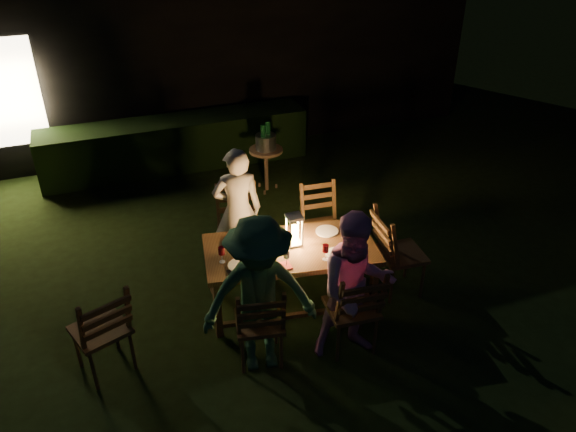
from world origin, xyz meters
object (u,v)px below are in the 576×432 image
object	(u,v)px
person_opp_left	(259,297)
bottle_table	(266,239)
side_table	(266,154)
chair_near_right	(351,322)
bottle_bucket_b	(268,137)
chair_near_left	(260,336)
chair_far_right	(322,238)
chair_spare	(104,344)
lantern	(294,232)
chair_far_left	(240,245)
person_house_side	(238,210)
person_opp_right	(356,287)
bottle_bucket_a	(263,140)
chair_end	(398,266)
dining_table	(290,253)
ice_bucket	(266,142)

from	to	relation	value
person_opp_left	bottle_table	size ratio (longest dim) A/B	5.78
bottle_table	side_table	bearing A→B (deg)	71.84
chair_near_right	bottle_bucket_b	xyz separation A→B (m)	(0.33, 3.50, 0.51)
chair_near_left	chair_far_right	distance (m)	1.84
chair_spare	lantern	xyz separation A→B (m)	(2.02, 0.36, 0.58)
chair_near_right	lantern	world-z (taller)	lantern
chair_near_left	chair_far_left	xyz separation A→B (m)	(0.24, 1.52, 0.02)
person_house_side	chair_far_left	bearing A→B (deg)	90.33
bottle_bucket_b	chair_far_right	bearing A→B (deg)	-89.69
chair_near_left	bottle_bucket_b	world-z (taller)	chair_near_left
person_opp_right	chair_far_right	bearing A→B (deg)	86.46
chair_near_left	bottle_table	size ratio (longest dim) A/B	3.55
bottle_bucket_b	person_house_side	bearing A→B (deg)	-118.47
chair_far_left	side_table	distance (m)	2.03
person_opp_right	side_table	size ratio (longest dim) A/B	2.33
person_house_side	chair_near_right	bearing A→B (deg)	119.53
bottle_table	side_table	distance (m)	2.74
bottle_table	bottle_bucket_a	xyz separation A→B (m)	(0.80, 2.55, -0.05)
chair_end	person_opp_right	bearing A→B (deg)	-48.04
chair_end	person_house_side	world-z (taller)	person_house_side
dining_table	ice_bucket	xyz separation A→B (m)	(0.60, 2.62, 0.11)
chair_end	lantern	world-z (taller)	lantern
side_table	bottle_bucket_b	distance (m)	0.25
person_house_side	side_table	bearing A→B (deg)	-108.75
chair_spare	chair_near_right	bearing A→B (deg)	-32.86
bottle_table	side_table	xyz separation A→B (m)	(0.85, 2.59, -0.29)
chair_near_left	chair_end	world-z (taller)	chair_end
chair_far_left	chair_spare	size ratio (longest dim) A/B	1.02
chair_far_left	ice_bucket	xyz separation A→B (m)	(0.92, 1.79, 0.45)
bottle_bucket_a	chair_spare	bearing A→B (deg)	-130.91
chair_far_right	lantern	world-z (taller)	lantern
chair_near_left	chair_end	distance (m)	1.85
chair_spare	bottle_table	size ratio (longest dim) A/B	3.76
side_table	person_opp_right	bearing A→B (deg)	-94.65
ice_bucket	bottle_bucket_b	xyz separation A→B (m)	(0.05, 0.04, 0.05)
chair_far_left	chair_far_right	size ratio (longest dim) A/B	1.08
chair_spare	lantern	bearing A→B (deg)	-10.10
person_house_side	lantern	xyz separation A→B (m)	(0.37, -0.84, 0.13)
chair_far_left	bottle_bucket_a	world-z (taller)	chair_far_left
ice_bucket	bottle_bucket_b	world-z (taller)	bottle_bucket_b
chair_spare	bottle_bucket_b	xyz separation A→B (m)	(2.61, 2.98, 0.51)
bottle_table	bottle_bucket_b	bearing A→B (deg)	71.12
chair_near_right	chair_spare	world-z (taller)	chair_spare
person_house_side	chair_far_right	bearing A→B (deg)	177.16
chair_near_right	ice_bucket	xyz separation A→B (m)	(0.28, 3.46, 0.46)
chair_far_right	bottle_bucket_a	world-z (taller)	chair_far_right
chair_far_right	person_opp_left	world-z (taller)	person_opp_left
chair_near_left	person_house_side	distance (m)	1.66
person_opp_right	dining_table	bearing A→B (deg)	118.76
lantern	bottle_table	distance (m)	0.30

